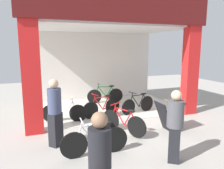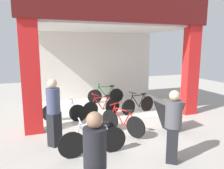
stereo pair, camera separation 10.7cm
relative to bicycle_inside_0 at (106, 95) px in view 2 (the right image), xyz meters
The scene contains 12 objects.
ground_plane 2.63m from the bicycle_inside_0, 96.65° to the right, with size 20.26×20.26×0.00m, color #9E9991.
shop_facade 2.04m from the bicycle_inside_0, 111.18° to the right, with size 6.33×3.95×4.19m.
bicycle_inside_0 is the anchor object (origin of this frame).
bicycle_inside_1 1.96m from the bicycle_inside_0, 112.37° to the right, with size 1.55×0.53×0.88m.
bicycle_inside_2 2.88m from the bicycle_inside_0, 137.96° to the right, with size 1.46×0.57×0.84m.
bicycle_inside_3 2.04m from the bicycle_inside_0, 70.28° to the right, with size 1.53×0.49×0.86m.
bicycle_parked_0 4.85m from the bicycle_inside_0, 111.63° to the right, with size 1.62×0.44×0.89m.
bicycle_parked_1 3.60m from the bicycle_inside_0, 100.38° to the right, with size 0.80×1.40×0.87m.
sandwich_board_sign 3.90m from the bicycle_inside_0, 79.02° to the right, with size 0.76×0.57×0.93m.
pedestrian_1 4.52m from the bicycle_inside_0, 125.34° to the right, with size 0.49×0.49×1.75m.
pedestrian_2 6.79m from the bicycle_inside_0, 109.44° to the right, with size 0.44×0.57×1.65m.
pedestrian_3 5.39m from the bicycle_inside_0, 92.26° to the right, with size 0.51×0.51×1.62m.
Camera 2 is at (-2.68, -6.52, 2.51)m, focal length 34.38 mm.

